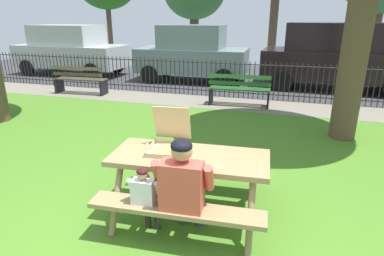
# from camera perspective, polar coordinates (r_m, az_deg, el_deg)

# --- Properties ---
(ground) EXTENTS (28.00, 10.78, 0.02)m
(ground) POSITION_cam_1_polar(r_m,az_deg,el_deg) (4.54, 1.28, -10.92)
(ground) COLOR #497B23
(cobblestone_walkway) EXTENTS (28.00, 1.40, 0.01)m
(cobblestone_walkway) POSITION_cam_1_polar(r_m,az_deg,el_deg) (8.84, 9.35, 4.10)
(cobblestone_walkway) COLOR gray
(street_asphalt) EXTENTS (28.00, 6.68, 0.01)m
(street_asphalt) POSITION_cam_1_polar(r_m,az_deg,el_deg) (12.77, 11.80, 8.60)
(street_asphalt) COLOR #38383D
(picnic_table_foreground) EXTENTS (1.89, 1.59, 0.79)m
(picnic_table_foreground) POSITION_cam_1_polar(r_m,az_deg,el_deg) (3.75, -0.48, -7.29)
(picnic_table_foreground) COLOR #967C52
(picnic_table_foreground) RESTS_ON ground
(pizza_box_open) EXTENTS (0.51, 0.58, 0.50)m
(pizza_box_open) POSITION_cam_1_polar(r_m,az_deg,el_deg) (3.82, -4.05, -2.45)
(pizza_box_open) COLOR tan
(pizza_box_open) RESTS_ON picnic_table_foreground
(pizza_slice_on_table) EXTENTS (0.31, 0.26, 0.02)m
(pizza_slice_on_table) POSITION_cam_1_polar(r_m,az_deg,el_deg) (3.94, -9.42, -3.35)
(pizza_slice_on_table) COLOR #E7C950
(pizza_slice_on_table) RESTS_ON picnic_table_foreground
(adult_at_table) EXTENTS (0.62, 0.61, 1.19)m
(adult_at_table) POSITION_cam_1_polar(r_m,az_deg,el_deg) (3.28, -1.42, -10.28)
(adult_at_table) COLOR #424242
(adult_at_table) RESTS_ON ground
(child_at_table) EXTENTS (0.34, 0.34, 0.85)m
(child_at_table) POSITION_cam_1_polar(r_m,az_deg,el_deg) (3.44, -8.19, -11.71)
(child_at_table) COLOR #292929
(child_at_table) RESTS_ON ground
(iron_fence_streetside) EXTENTS (18.63, 0.03, 1.07)m
(iron_fence_streetside) POSITION_cam_1_polar(r_m,az_deg,el_deg) (9.40, 10.11, 8.39)
(iron_fence_streetside) COLOR #2D2823
(iron_fence_streetside) RESTS_ON ground
(park_bench_left) EXTENTS (1.62, 0.56, 0.85)m
(park_bench_left) POSITION_cam_1_polar(r_m,az_deg,el_deg) (10.46, -19.24, 7.99)
(park_bench_left) COLOR brown
(park_bench_left) RESTS_ON ground
(park_bench_center) EXTENTS (1.62, 0.53, 0.85)m
(park_bench_center) POSITION_cam_1_polar(r_m,az_deg,el_deg) (8.63, 8.40, 6.64)
(park_bench_center) COLOR #266125
(park_bench_center) RESTS_ON ground
(parked_car_far_left) EXTENTS (4.45, 2.02, 1.94)m
(parked_car_far_left) POSITION_cam_1_polar(r_m,az_deg,el_deg) (14.12, -20.80, 12.93)
(parked_car_far_left) COLOR #B5B9BC
(parked_car_far_left) RESTS_ON ground
(parked_car_left) EXTENTS (3.92, 1.87, 1.98)m
(parked_car_left) POSITION_cam_1_polar(r_m,az_deg,el_deg) (11.80, 0.04, 13.14)
(parked_car_left) COLOR slate
(parked_car_left) RESTS_ON ground
(parked_car_center) EXTENTS (4.69, 2.14, 2.08)m
(parked_car_center) POSITION_cam_1_polar(r_m,az_deg,el_deg) (11.41, 24.46, 11.69)
(parked_car_center) COLOR black
(parked_car_center) RESTS_ON ground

